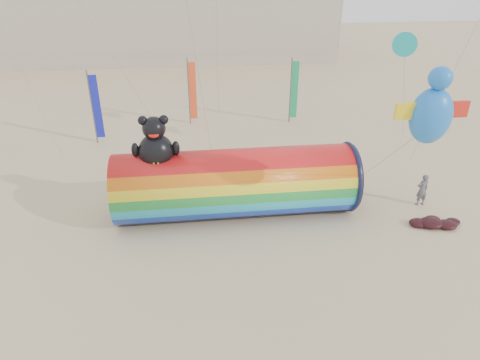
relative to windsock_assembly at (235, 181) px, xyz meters
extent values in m
plane|color=#CCB58C|center=(-0.39, -2.48, -1.83)|extent=(160.00, 160.00, 0.00)
cylinder|color=red|center=(0.01, 0.00, -0.09)|extent=(11.93, 3.48, 3.48)
torus|color=#0F1438|center=(5.86, 0.00, -0.09)|extent=(0.24, 3.65, 3.65)
cylinder|color=black|center=(6.00, 0.00, -0.09)|extent=(0.06, 3.44, 3.44)
ellipsoid|color=black|center=(-3.76, 0.00, 1.80)|extent=(1.70, 1.52, 1.79)
ellipsoid|color=#F2FF1A|center=(-3.76, -0.55, 1.70)|extent=(0.87, 0.38, 0.77)
sphere|color=black|center=(-3.76, 0.00, 2.99)|extent=(1.09, 1.09, 1.09)
sphere|color=black|center=(-4.24, 0.00, 3.39)|extent=(0.44, 0.44, 0.44)
sphere|color=black|center=(-3.29, 0.00, 3.39)|extent=(0.44, 0.44, 0.44)
ellipsoid|color=red|center=(-3.76, -0.45, 2.84)|extent=(0.48, 0.17, 0.31)
ellipsoid|color=black|center=(-4.71, -0.10, 2.00)|extent=(0.36, 0.36, 0.72)
ellipsoid|color=black|center=(-2.82, -0.10, 2.00)|extent=(0.36, 0.36, 0.72)
imported|color=#56565D|center=(9.93, -0.39, -0.94)|extent=(0.70, 0.50, 1.79)
ellipsoid|color=#3C0B11|center=(9.43, -2.49, -1.63)|extent=(1.17, 0.99, 0.41)
ellipsoid|color=#3C0B11|center=(10.13, -2.69, -1.66)|extent=(0.99, 0.84, 0.34)
ellipsoid|color=#3C0B11|center=(8.83, -2.34, -1.67)|extent=(0.91, 0.77, 0.32)
ellipsoid|color=#3C0B11|center=(9.73, -2.09, -1.70)|extent=(0.78, 0.66, 0.27)
ellipsoid|color=#3C0B11|center=(10.63, -2.39, -1.71)|extent=(0.73, 0.62, 0.25)
cylinder|color=#59595E|center=(-8.81, 11.01, 0.77)|extent=(0.10, 0.10, 5.20)
cube|color=#171DB1|center=(-8.50, 11.01, 0.82)|extent=(0.56, 0.06, 4.50)
cylinder|color=#59595E|center=(-2.02, 14.38, 0.77)|extent=(0.10, 0.10, 5.20)
cube|color=#F44822|center=(-1.71, 14.38, 0.82)|extent=(0.56, 0.06, 4.50)
cylinder|color=#59595E|center=(6.00, 13.70, 0.77)|extent=(0.10, 0.10, 5.20)
cube|color=#169557|center=(6.31, 13.70, 0.82)|extent=(0.56, 0.06, 4.50)
ellipsoid|color=blue|center=(6.52, -5.18, 4.86)|extent=(1.56, 1.21, 2.08)
cone|color=#18C1C7|center=(10.25, 4.63, 5.78)|extent=(1.35, 1.35, 1.21)
camera|label=1|loc=(-2.15, -18.98, 9.74)|focal=32.00mm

